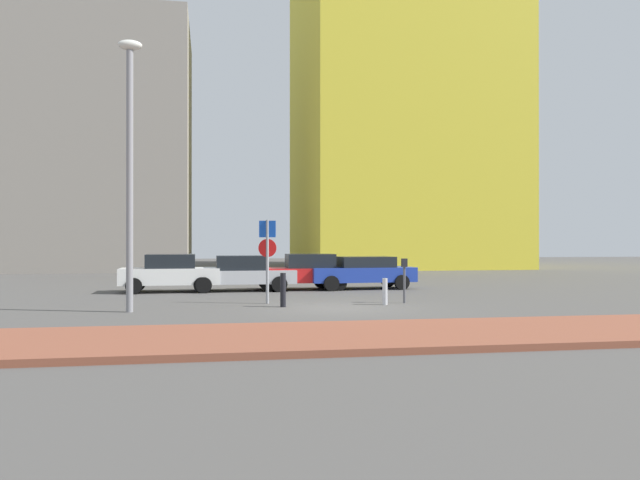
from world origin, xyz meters
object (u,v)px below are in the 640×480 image
(parked_car_white, at_px, (170,273))
(parked_car_blue, at_px, (362,272))
(parked_car_silver, at_px, (240,273))
(traffic_bollard_near, at_px, (283,290))
(parking_meter, at_px, (404,274))
(parked_car_red, at_px, (304,271))
(street_lamp, at_px, (130,154))
(traffic_bollard_mid, at_px, (385,292))
(parking_sign_post, at_px, (267,251))

(parked_car_white, xyz_separation_m, parked_car_blue, (8.09, 0.25, -0.04))
(parked_car_silver, distance_m, parked_car_blue, 5.26)
(parked_car_silver, xyz_separation_m, traffic_bollard_near, (1.00, -6.78, -0.21))
(parking_meter, height_order, traffic_bollard_near, parking_meter)
(parked_car_silver, xyz_separation_m, parked_car_blue, (5.26, 0.24, 0.00))
(parked_car_blue, xyz_separation_m, traffic_bollard_near, (-4.26, -7.01, -0.22))
(parked_car_silver, distance_m, parking_meter, 8.05)
(parked_car_red, bearing_deg, parking_meter, -69.74)
(parked_car_silver, distance_m, street_lamp, 9.11)
(parked_car_silver, bearing_deg, parked_car_white, -179.65)
(parked_car_silver, bearing_deg, traffic_bollard_mid, -57.04)
(parked_car_blue, xyz_separation_m, traffic_bollard_mid, (-0.93, -6.91, -0.32))
(parked_car_white, xyz_separation_m, parked_car_red, (5.56, 0.34, -0.02))
(parking_sign_post, xyz_separation_m, traffic_bollard_near, (0.38, -1.17, -1.21))
(parked_car_red, xyz_separation_m, parked_car_blue, (2.54, -0.09, -0.03))
(parked_car_white, distance_m, traffic_bollard_near, 7.77)
(traffic_bollard_mid, bearing_deg, traffic_bollard_near, -178.20)
(parked_car_silver, bearing_deg, traffic_bollard_near, -81.64)
(parking_sign_post, bearing_deg, street_lamp, -156.18)
(street_lamp, relative_size, traffic_bollard_mid, 9.20)
(parked_car_silver, bearing_deg, parking_meter, -50.37)
(traffic_bollard_mid, bearing_deg, parking_meter, 30.50)
(parked_car_red, bearing_deg, traffic_bollard_mid, -77.11)
(parked_car_silver, relative_size, street_lamp, 0.58)
(parked_car_white, height_order, traffic_bollard_near, parked_car_white)
(parked_car_blue, bearing_deg, traffic_bollard_mid, -97.69)
(parked_car_white, xyz_separation_m, parked_car_silver, (2.83, 0.02, -0.05))
(parked_car_white, distance_m, street_lamp, 8.38)
(parked_car_white, distance_m, parking_sign_post, 6.63)
(parking_sign_post, xyz_separation_m, parking_meter, (4.52, -0.59, -0.78))
(parked_car_white, relative_size, parked_car_red, 0.90)
(parked_car_silver, bearing_deg, street_lamp, -115.55)
(parked_car_blue, relative_size, parking_meter, 3.14)
(traffic_bollard_near, distance_m, traffic_bollard_mid, 3.33)
(parked_car_red, xyz_separation_m, street_lamp, (-6.29, -7.78, 3.82))
(parked_car_white, height_order, street_lamp, street_lamp)
(parked_car_white, height_order, parked_car_red, parked_car_white)
(street_lamp, height_order, traffic_bollard_mid, street_lamp)
(parked_car_red, xyz_separation_m, parking_sign_post, (-2.11, -5.93, 0.96))
(parking_sign_post, height_order, parking_meter, parking_sign_post)
(parked_car_blue, height_order, street_lamp, street_lamp)
(traffic_bollard_near, bearing_deg, traffic_bollard_mid, 1.80)
(street_lamp, bearing_deg, parked_car_red, 51.05)
(parking_meter, xyz_separation_m, street_lamp, (-8.69, -1.25, 3.63))
(parked_car_silver, bearing_deg, parked_car_red, 6.84)
(parked_car_blue, distance_m, street_lamp, 12.31)
(parking_meter, bearing_deg, traffic_bollard_mid, -149.50)
(parking_meter, bearing_deg, parked_car_red, 110.26)
(parking_sign_post, distance_m, traffic_bollard_near, 1.73)
(parked_car_white, height_order, traffic_bollard_mid, parked_car_white)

